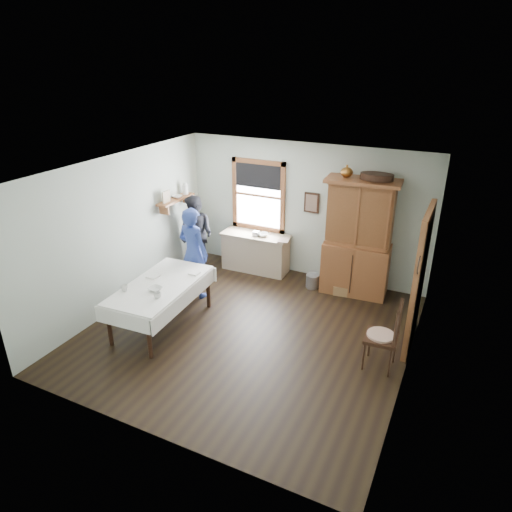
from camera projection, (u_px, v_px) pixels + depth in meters
name	position (u px, v px, depth m)	size (l,w,h in m)	color
room	(248.00, 257.00, 7.00)	(5.01, 5.01, 2.70)	black
window	(258.00, 192.00, 9.31)	(1.18, 0.07, 1.48)	white
doorway	(420.00, 277.00, 6.80)	(0.09, 1.14, 2.22)	#4C4036
wall_shelf	(177.00, 198.00, 9.12)	(0.24, 1.00, 0.44)	brown
framed_picture	(311.00, 203.00, 8.88)	(0.30, 0.04, 0.40)	#341D12
rug_beater	(420.00, 256.00, 6.12)	(0.27, 0.27, 0.01)	black
work_counter	(256.00, 252.00, 9.55)	(1.41, 0.54, 0.81)	tan
china_hutch	(358.00, 238.00, 8.36)	(1.30, 0.62, 2.22)	brown
dining_table	(162.00, 304.00, 7.60)	(1.01, 1.93, 0.77)	white
spindle_chair	(382.00, 334.00, 6.50)	(0.50, 0.50, 1.09)	#341D12
pail	(312.00, 281.00, 8.93)	(0.25, 0.25, 0.27)	gray
wicker_basket	(342.00, 290.00, 8.69)	(0.32, 0.22, 0.19)	#9E7148
woman_blue	(194.00, 256.00, 8.39)	(0.59, 0.39, 1.61)	navy
figure_dark	(196.00, 237.00, 9.43)	(0.73, 0.56, 1.49)	black
table_cup_a	(158.00, 295.00, 7.00)	(0.11, 0.11, 0.09)	silver
table_cup_b	(124.00, 288.00, 7.20)	(0.11, 0.11, 0.10)	silver
table_bowl	(155.00, 289.00, 7.23)	(0.23, 0.23, 0.06)	silver
counter_book	(278.00, 240.00, 9.07)	(0.18, 0.24, 0.02)	#7C6252
counter_bowl	(263.00, 235.00, 9.27)	(0.20, 0.20, 0.06)	silver
shelf_bowl	(177.00, 196.00, 9.12)	(0.22, 0.22, 0.05)	silver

